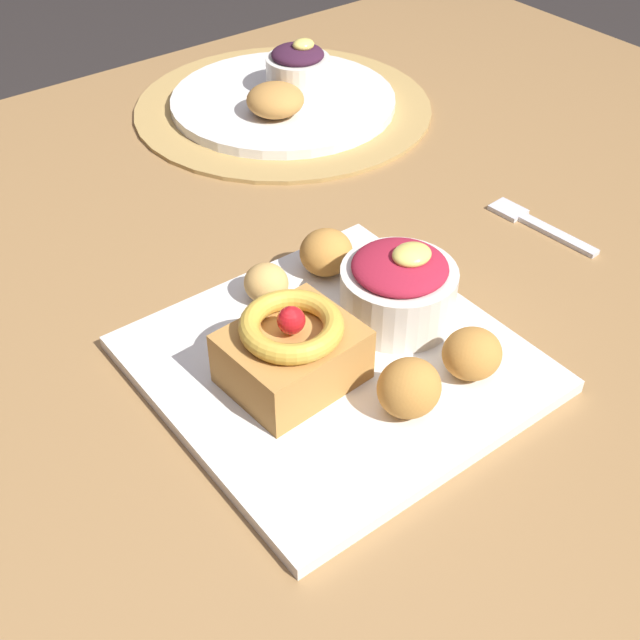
% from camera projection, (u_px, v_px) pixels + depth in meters
% --- Properties ---
extents(dining_table, '(1.58, 1.12, 0.73)m').
position_uv_depth(dining_table, '(255.00, 377.00, 0.79)').
color(dining_table, olive).
rests_on(dining_table, ground_plane).
extents(woven_placemat, '(0.37, 0.37, 0.00)m').
position_uv_depth(woven_placemat, '(283.00, 107.00, 1.05)').
color(woven_placemat, '#AD894C').
rests_on(woven_placemat, dining_table).
extents(front_plate, '(0.28, 0.28, 0.01)m').
position_uv_depth(front_plate, '(335.00, 364.00, 0.69)').
color(front_plate, white).
rests_on(front_plate, dining_table).
extents(cake_slice, '(0.11, 0.09, 0.07)m').
position_uv_depth(cake_slice, '(292.00, 350.00, 0.64)').
color(cake_slice, '#B77F3D').
rests_on(cake_slice, front_plate).
extents(berry_ramekin, '(0.10, 0.10, 0.07)m').
position_uv_depth(berry_ramekin, '(399.00, 288.00, 0.70)').
color(berry_ramekin, silver).
rests_on(berry_ramekin, front_plate).
extents(fritter_front, '(0.05, 0.05, 0.05)m').
position_uv_depth(fritter_front, '(409.00, 388.00, 0.62)').
color(fritter_front, '#BC7F38').
rests_on(fritter_front, front_plate).
extents(fritter_middle, '(0.05, 0.05, 0.04)m').
position_uv_depth(fritter_middle, '(472.00, 354.00, 0.66)').
color(fritter_middle, '#BC7F38').
rests_on(fritter_middle, front_plate).
extents(fritter_back, '(0.04, 0.04, 0.03)m').
position_uv_depth(fritter_back, '(264.00, 281.00, 0.73)').
color(fritter_back, tan).
rests_on(fritter_back, front_plate).
extents(fritter_extra, '(0.05, 0.05, 0.04)m').
position_uv_depth(fritter_extra, '(327.00, 253.00, 0.76)').
color(fritter_extra, '#BC7F38').
rests_on(fritter_extra, front_plate).
extents(back_plate, '(0.28, 0.28, 0.01)m').
position_uv_depth(back_plate, '(283.00, 101.00, 1.05)').
color(back_plate, white).
rests_on(back_plate, woven_placemat).
extents(back_ramekin, '(0.08, 0.08, 0.07)m').
position_uv_depth(back_ramekin, '(298.00, 69.00, 1.04)').
color(back_ramekin, silver).
rests_on(back_ramekin, back_plate).
extents(back_pastry, '(0.07, 0.07, 0.04)m').
position_uv_depth(back_pastry, '(275.00, 100.00, 0.99)').
color(back_pastry, '#B77F3D').
rests_on(back_pastry, back_plate).
extents(fork, '(0.03, 0.13, 0.00)m').
position_uv_depth(fork, '(535.00, 223.00, 0.85)').
color(fork, silver).
rests_on(fork, dining_table).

